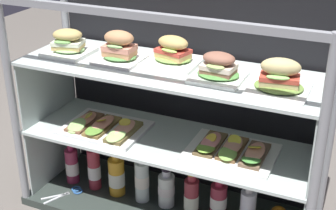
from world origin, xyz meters
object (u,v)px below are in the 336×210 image
object	(u,v)px
juice_bottle_tucked_behind	(191,197)
open_sandwich_tray_far_right	(104,127)
open_sandwich_tray_right_of_center	(232,151)
juice_bottle_front_second	(166,189)
juice_bottle_front_middle	(94,168)
kitchen_scissors	(72,192)
plated_roll_sandwich_mid_right	(174,54)
plated_roll_sandwich_near_right_corner	(279,80)
plated_roll_sandwich_far_left	(68,45)
juice_bottle_back_left	(218,200)
juice_bottle_back_center	(142,180)
plated_roll_sandwich_right_of_center	(218,69)
juice_bottle_front_left_end	(72,165)
plated_roll_sandwich_near_left_corner	(119,49)
juice_bottle_near_post	(117,176)
juice_bottle_back_right	(248,209)

from	to	relation	value
juice_bottle_tucked_behind	open_sandwich_tray_far_right	bearing A→B (deg)	-175.16
open_sandwich_tray_right_of_center	juice_bottle_front_second	xyz separation A→B (m)	(-0.28, 0.01, -0.26)
juice_bottle_front_middle	kitchen_scissors	world-z (taller)	juice_bottle_front_middle
plated_roll_sandwich_mid_right	plated_roll_sandwich_near_right_corner	bearing A→B (deg)	-13.07
plated_roll_sandwich_far_left	juice_bottle_back_left	bearing A→B (deg)	2.48
juice_bottle_back_center	plated_roll_sandwich_right_of_center	bearing A→B (deg)	-3.57
juice_bottle_front_middle	juice_bottle_back_left	size ratio (longest dim) A/B	1.22
open_sandwich_tray_far_right	juice_bottle_front_left_end	world-z (taller)	open_sandwich_tray_far_right
open_sandwich_tray_far_right	kitchen_scissors	bearing A→B (deg)	-163.58
plated_roll_sandwich_near_left_corner	open_sandwich_tray_right_of_center	world-z (taller)	plated_roll_sandwich_near_left_corner
juice_bottle_near_post	juice_bottle_back_right	xyz separation A→B (m)	(0.60, 0.00, -0.00)
plated_roll_sandwich_mid_right	juice_bottle_back_left	world-z (taller)	plated_roll_sandwich_mid_right
plated_roll_sandwich_mid_right	kitchen_scissors	xyz separation A→B (m)	(-0.44, -0.14, -0.67)
plated_roll_sandwich_far_left	juice_bottle_front_second	distance (m)	0.74
open_sandwich_tray_far_right	juice_bottle_back_left	bearing A→B (deg)	6.54
open_sandwich_tray_right_of_center	juice_bottle_back_left	size ratio (longest dim) A/B	1.70
plated_roll_sandwich_near_right_corner	juice_bottle_back_center	distance (m)	0.80
plated_roll_sandwich_far_left	plated_roll_sandwich_right_of_center	distance (m)	0.65
plated_roll_sandwich_right_of_center	plated_roll_sandwich_near_right_corner	world-z (taller)	plated_roll_sandwich_near_right_corner
juice_bottle_front_left_end	juice_bottle_front_middle	bearing A→B (deg)	-0.12
juice_bottle_near_post	juice_bottle_front_second	world-z (taller)	juice_bottle_near_post
plated_roll_sandwich_near_right_corner	juice_bottle_tucked_behind	bearing A→B (deg)	173.25
juice_bottle_near_post	juice_bottle_tucked_behind	world-z (taller)	juice_bottle_near_post
plated_roll_sandwich_near_left_corner	open_sandwich_tray_right_of_center	size ratio (longest dim) A/B	0.51
open_sandwich_tray_right_of_center	juice_bottle_back_left	distance (m)	0.27
juice_bottle_front_left_end	juice_bottle_tucked_behind	xyz separation A→B (m)	(0.60, -0.00, -0.00)
open_sandwich_tray_far_right	juice_bottle_back_center	distance (m)	0.29
plated_roll_sandwich_right_of_center	open_sandwich_tray_far_right	distance (m)	0.58
juice_bottle_near_post	juice_bottle_front_second	xyz separation A→B (m)	(0.24, 0.01, -0.01)
plated_roll_sandwich_near_left_corner	juice_bottle_near_post	bearing A→B (deg)	-174.13
juice_bottle_front_middle	juice_bottle_back_center	distance (m)	0.24
juice_bottle_back_left	kitchen_scissors	bearing A→B (deg)	-170.95
open_sandwich_tray_far_right	juice_bottle_front_left_end	bearing A→B (deg)	171.08
plated_roll_sandwich_far_left	open_sandwich_tray_far_right	xyz separation A→B (m)	(0.17, -0.03, -0.33)
plated_roll_sandwich_far_left	open_sandwich_tray_far_right	distance (m)	0.37
plated_roll_sandwich_mid_right	open_sandwich_tray_far_right	world-z (taller)	plated_roll_sandwich_mid_right
plated_roll_sandwich_near_left_corner	juice_bottle_back_right	size ratio (longest dim) A/B	0.73
plated_roll_sandwich_near_right_corner	open_sandwich_tray_right_of_center	xyz separation A→B (m)	(-0.16, 0.04, -0.33)
plated_roll_sandwich_mid_right	juice_bottle_near_post	size ratio (longest dim) A/B	0.90
juice_bottle_back_right	plated_roll_sandwich_far_left	bearing A→B (deg)	-179.37
plated_roll_sandwich_far_left	juice_bottle_front_middle	xyz separation A→B (m)	(0.08, 0.00, -0.58)
open_sandwich_tray_right_of_center	juice_bottle_back_right	bearing A→B (deg)	2.45
juice_bottle_tucked_behind	juice_bottle_back_right	world-z (taller)	juice_bottle_back_right
open_sandwich_tray_far_right	kitchen_scissors	size ratio (longest dim) A/B	1.87
plated_roll_sandwich_near_right_corner	juice_bottle_front_left_end	size ratio (longest dim) A/B	0.91
juice_bottle_front_left_end	juice_bottle_near_post	bearing A→B (deg)	0.32
plated_roll_sandwich_far_left	juice_bottle_near_post	world-z (taller)	plated_roll_sandwich_far_left
plated_roll_sandwich_near_left_corner	plated_roll_sandwich_mid_right	size ratio (longest dim) A/B	0.84
open_sandwich_tray_right_of_center	plated_roll_sandwich_mid_right	bearing A→B (deg)	167.27
plated_roll_sandwich_near_left_corner	juice_bottle_front_left_end	size ratio (longest dim) A/B	0.78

